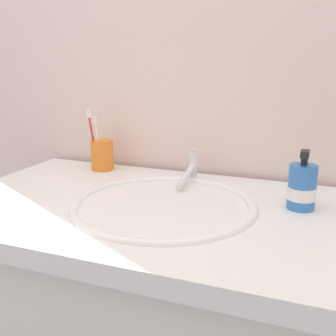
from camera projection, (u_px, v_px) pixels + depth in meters
tiled_wall_back at (201, 52)px, 1.23m from camera, size 2.31×0.04×2.40m
sink_basin at (164, 217)px, 1.01m from camera, size 0.47×0.47×0.10m
faucet at (190, 170)px, 1.19m from camera, size 0.02×0.17×0.10m
toothbrush_cup at (102, 155)px, 1.32m from camera, size 0.07×0.07×0.10m
toothbrush_white at (97, 139)px, 1.30m from camera, size 0.01×0.03×0.18m
toothbrush_red at (92, 136)px, 1.29m from camera, size 0.02×0.04×0.20m
soap_dispenser at (302, 188)px, 0.97m from camera, size 0.07×0.07×0.15m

